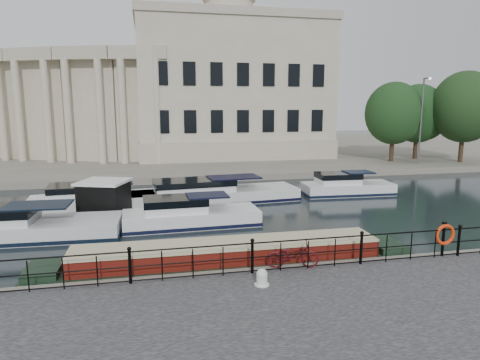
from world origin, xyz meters
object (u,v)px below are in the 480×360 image
object	(u,v)px
bicycle	(293,255)
mooring_bollard	(262,277)
narrowboat	(228,264)
harbour_hut	(105,201)
life_ring_post	(445,235)

from	to	relation	value
bicycle	mooring_bollard	xyz separation A→B (m)	(-1.44, -1.17, -0.22)
narrowboat	harbour_hut	distance (m)	10.43
mooring_bollard	harbour_hut	size ratio (longest dim) A/B	0.13
mooring_bollard	harbour_hut	distance (m)	12.91
bicycle	life_ring_post	bearing A→B (deg)	-80.64
life_ring_post	narrowboat	bearing A→B (deg)	169.64
harbour_hut	mooring_bollard	bearing A→B (deg)	-43.27
narrowboat	harbour_hut	bearing A→B (deg)	120.38
mooring_bollard	harbour_hut	xyz separation A→B (m)	(-5.78, 11.55, 0.15)
life_ring_post	narrowboat	world-z (taller)	life_ring_post
life_ring_post	bicycle	bearing A→B (deg)	178.87
bicycle	narrowboat	world-z (taller)	bicycle
bicycle	harbour_hut	bearing A→B (deg)	45.31
mooring_bollard	narrowboat	size ratio (longest dim) A/B	0.04
bicycle	life_ring_post	world-z (taller)	life_ring_post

